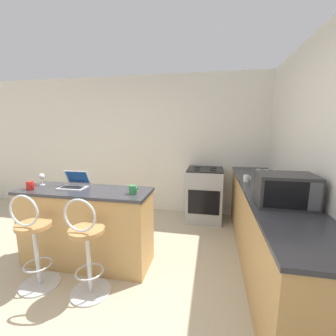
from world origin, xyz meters
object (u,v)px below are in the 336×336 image
(mug_white, at_px, (247,178))
(mug_red, at_px, (30,186))
(bar_stool_far, at_px, (87,250))
(microwave, at_px, (285,190))
(wine_glass_tall, at_px, (42,177))
(toaster, at_px, (268,180))
(stove_range, at_px, (204,195))
(mug_green, at_px, (133,190))
(laptop, at_px, (75,183))
(bar_stool_near, at_px, (34,244))

(mug_white, bearing_deg, mug_red, -160.54)
(bar_stool_far, height_order, microwave, microwave)
(wine_glass_tall, bearing_deg, toaster, 8.75)
(stove_range, bearing_deg, mug_green, -113.92)
(microwave, xyz_separation_m, toaster, (-0.00, 0.63, -0.05))
(toaster, relative_size, wine_glass_tall, 2.07)
(laptop, relative_size, microwave, 0.63)
(wine_glass_tall, bearing_deg, laptop, 0.23)
(microwave, xyz_separation_m, wine_glass_tall, (-2.76, 0.21, -0.04))
(stove_range, height_order, wine_glass_tall, wine_glass_tall)
(wine_glass_tall, distance_m, mug_red, 0.22)
(mug_green, bearing_deg, wine_glass_tall, 173.89)
(microwave, bearing_deg, toaster, 90.43)
(bar_stool_near, xyz_separation_m, mug_red, (-0.32, 0.37, 0.50))
(microwave, xyz_separation_m, stove_range, (-0.78, 1.72, -0.62))
(mug_white, relative_size, mug_red, 0.93)
(laptop, distance_m, microwave, 2.32)
(stove_range, relative_size, mug_red, 9.67)
(microwave, xyz_separation_m, mug_green, (-1.51, 0.08, -0.10))
(laptop, bearing_deg, bar_stool_near, -101.77)
(microwave, bearing_deg, stove_range, 114.54)
(toaster, bearing_deg, bar_stool_far, -151.32)
(stove_range, height_order, mug_green, mug_green)
(stove_range, bearing_deg, mug_red, -138.83)
(mug_white, bearing_deg, laptop, -161.87)
(bar_stool_far, xyz_separation_m, stove_range, (1.05, 2.09, -0.02))
(bar_stool_near, relative_size, stove_range, 1.09)
(laptop, height_order, mug_white, laptop)
(bar_stool_far, distance_m, wine_glass_tall, 1.22)
(laptop, relative_size, mug_red, 3.25)
(bar_stool_far, bearing_deg, microwave, 11.34)
(bar_stool_far, height_order, mug_green, same)
(stove_range, bearing_deg, toaster, -54.29)
(microwave, height_order, mug_green, microwave)
(stove_range, bearing_deg, microwave, -65.46)
(mug_white, xyz_separation_m, wine_glass_tall, (-2.55, -0.69, 0.06))
(mug_white, bearing_deg, bar_stool_near, -150.27)
(mug_red, bearing_deg, mug_white, 19.46)
(bar_stool_near, xyz_separation_m, microwave, (2.43, 0.37, 0.60))
(microwave, distance_m, stove_range, 1.99)
(mug_green, bearing_deg, mug_red, -176.56)
(mug_white, bearing_deg, mug_green, -147.73)
(bar_stool_far, bearing_deg, mug_green, 53.96)
(stove_range, bearing_deg, bar_stool_far, -116.75)
(mug_white, distance_m, mug_red, 2.69)
(bar_stool_near, xyz_separation_m, mug_green, (0.91, 0.44, 0.50))
(mug_white, bearing_deg, toaster, -51.89)
(mug_white, bearing_deg, stove_range, 124.91)
(microwave, height_order, wine_glass_tall, microwave)
(mug_red, height_order, mug_green, mug_red)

